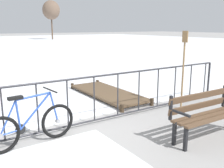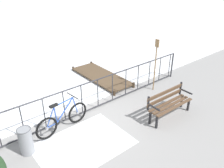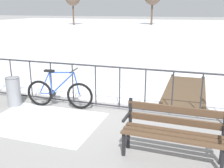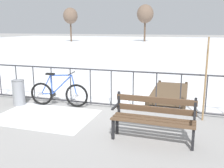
{
  "view_description": "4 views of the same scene",
  "coord_description": "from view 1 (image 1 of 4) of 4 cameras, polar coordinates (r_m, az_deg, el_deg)",
  "views": [
    {
      "loc": [
        -2.01,
        -4.67,
        2.08
      ],
      "look_at": [
        1.33,
        0.39,
        0.73
      ],
      "focal_mm": 41.45,
      "sensor_mm": 36.0,
      "label": 1
    },
    {
      "loc": [
        -3.15,
        -5.31,
        4.19
      ],
      "look_at": [
        1.4,
        0.22,
        0.55
      ],
      "focal_mm": 36.71,
      "sensor_mm": 36.0,
      "label": 2
    },
    {
      "loc": [
        2.31,
        -5.73,
        2.36
      ],
      "look_at": [
        0.64,
        -0.65,
        0.83
      ],
      "focal_mm": 42.01,
      "sensor_mm": 36.0,
      "label": 3
    },
    {
      "loc": [
        2.67,
        -6.51,
        2.18
      ],
      "look_at": [
        0.68,
        -0.13,
        0.71
      ],
      "focal_mm": 40.89,
      "sensor_mm": 36.0,
      "label": 4
    }
  ],
  "objects": [
    {
      "name": "snow_patch",
      "position": [
        4.24,
        -12.38,
        -17.12
      ],
      "size": [
        2.43,
        1.75,
        0.01
      ],
      "primitive_type": "cube",
      "color": "white",
      "rests_on": "ground"
    },
    {
      "name": "park_bench",
      "position": [
        5.23,
        19.86,
        -5.66
      ],
      "size": [
        1.61,
        0.52,
        0.89
      ],
      "color": "brown",
      "rests_on": "ground"
    },
    {
      "name": "railing_fence",
      "position": [
        5.31,
        -9.76,
        -4.28
      ],
      "size": [
        9.06,
        0.06,
        1.07
      ],
      "color": "#2D2D33",
      "rests_on": "ground"
    },
    {
      "name": "wooden_dock",
      "position": [
        7.85,
        -1.0,
        -1.91
      ],
      "size": [
        1.1,
        3.0,
        0.2
      ],
      "color": "brown",
      "rests_on": "ground"
    },
    {
      "name": "oar_upright",
      "position": [
        6.73,
        15.48,
        4.04
      ],
      "size": [
        0.04,
        0.16,
        1.98
      ],
      "color": "#937047",
      "rests_on": "ground"
    },
    {
      "name": "bicycle_near_railing",
      "position": [
        4.84,
        -17.49,
        -8.79
      ],
      "size": [
        1.71,
        0.52,
        0.97
      ],
      "color": "black",
      "rests_on": "ground"
    },
    {
      "name": "tree_far_west",
      "position": [
        44.09,
        -13.28,
        15.57
      ],
      "size": [
        2.75,
        2.75,
        6.18
      ],
      "color": "brown",
      "rests_on": "ground"
    },
    {
      "name": "ground_plane",
      "position": [
        5.5,
        -9.54,
        -9.88
      ],
      "size": [
        160.0,
        160.0,
        0.0
      ],
      "primitive_type": "plane",
      "color": "gray"
    }
  ]
}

